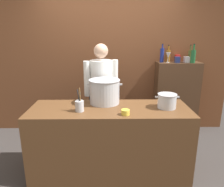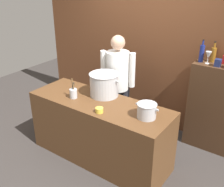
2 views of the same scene
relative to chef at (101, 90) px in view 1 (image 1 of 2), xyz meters
name	(u,v)px [view 1 (image 1 of 2)]	position (x,y,z in m)	size (l,w,h in m)	color
ground_plane	(110,170)	(0.13, -0.62, -0.96)	(8.00, 8.00, 0.00)	#383330
brick_back_panel	(109,50)	(0.13, 0.78, 0.54)	(4.40, 0.10, 3.00)	brown
prep_counter	(110,140)	(0.13, -0.62, -0.51)	(2.01, 0.70, 0.90)	brown
bar_cabinet	(176,98)	(1.34, 0.57, -0.31)	(0.76, 0.32, 1.31)	#472D1C
chef	(101,90)	(0.00, 0.00, 0.00)	(0.51, 0.40, 1.66)	black
stockpot_large	(105,91)	(0.06, -0.42, 0.10)	(0.47, 0.41, 0.32)	#B7BABF
stockpot_small	(167,101)	(0.84, -0.62, 0.03)	(0.30, 0.24, 0.18)	#B7BABF
utensil_crock	(80,106)	(-0.23, -0.73, 0.01)	(0.10, 0.10, 0.30)	#B7BABF
butter_jar	(125,112)	(0.31, -0.85, -0.03)	(0.10, 0.10, 0.06)	yellow
wine_bottle_cobalt	(162,55)	(1.03, 0.56, 0.47)	(0.07, 0.07, 0.32)	navy
wine_bottle_amber	(168,55)	(1.17, 0.66, 0.46)	(0.07, 0.07, 0.29)	#8C5919
wine_bottle_green	(193,56)	(1.54, 0.47, 0.47)	(0.08, 0.08, 0.32)	#1E592D
wine_bottle_olive	(190,56)	(1.55, 0.63, 0.46)	(0.06, 0.06, 0.30)	#475123
wine_glass_short	(168,56)	(1.13, 0.54, 0.47)	(0.08, 0.08, 0.17)	silver
spice_tin_red	(177,58)	(1.34, 0.67, 0.41)	(0.08, 0.08, 0.12)	red
spice_tin_silver	(187,60)	(1.45, 0.52, 0.40)	(0.08, 0.08, 0.10)	#B2B2B7
spice_tin_navy	(177,60)	(1.28, 0.50, 0.40)	(0.08, 0.08, 0.10)	navy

